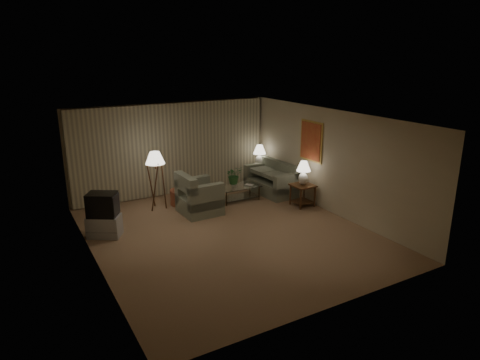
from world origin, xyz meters
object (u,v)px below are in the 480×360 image
armchair (200,197)px  coffee_table (239,191)px  side_table_far (259,173)px  table_lamp_far (259,154)px  crt_tv (102,205)px  table_lamp_near (304,171)px  floor_lamp (156,179)px  vase (234,184)px  tv_cabinet (104,226)px  side_table_near (303,191)px  sofa (271,181)px  ottoman (182,197)px

armchair → coffee_table: bearing=-76.9°
side_table_far → table_lamp_far: 0.62m
armchair → crt_tv: size_ratio=1.38×
table_lamp_near → crt_tv: size_ratio=0.85×
floor_lamp → vase: floor_lamp is taller
tv_cabinet → vase: 3.81m
coffee_table → side_table_near: bearing=-43.7°
sofa → vase: 1.32m
armchair → vase: (1.23, 0.36, 0.07)m
armchair → coffee_table: armchair is taller
crt_tv → ottoman: 2.68m
table_lamp_far → coffee_table: bearing=-143.1°
side_table_far → floor_lamp: (-3.54, -0.49, 0.43)m
tv_cabinet → armchair: bearing=38.1°
table_lamp_near → floor_lamp: 3.95m
armchair → side_table_near: (2.68, -0.89, -0.01)m
armchair → ottoman: size_ratio=1.70×
floor_lamp → crt_tv: bearing=-145.6°
table_lamp_far → tv_cabinet: table_lamp_far is taller
side_table_near → floor_lamp: 3.97m
table_lamp_near → ottoman: size_ratio=1.05×
table_lamp_near → tv_cabinet: size_ratio=0.77×
side_table_near → tv_cabinet: size_ratio=0.70×
armchair → coffee_table: size_ratio=0.89×
side_table_far → ottoman: size_ratio=0.96×
floor_lamp → table_lamp_near: bearing=-26.2°
tv_cabinet → ottoman: bearing=57.6°
sofa → ottoman: (-2.69, 0.40, -0.16)m
table_lamp_near → tv_cabinet: (-5.20, 0.61, -0.74)m
sofa → crt_tv: 5.12m
side_table_near → vase: 1.92m
sofa → side_table_near: bearing=2.8°
table_lamp_far → ottoman: size_ratio=1.10×
side_table_near → coffee_table: (-1.31, 1.25, -0.14)m
table_lamp_far → coffee_table: 1.79m
table_lamp_far → floor_lamp: bearing=-172.1°
armchair → sofa: bearing=-81.2°
floor_lamp → ottoman: 0.93m
sofa → side_table_far: bearing=166.8°
sofa → floor_lamp: 3.45m
ottoman → vase: 1.50m
side_table_near → coffee_table: 1.81m
side_table_near → vase: size_ratio=3.74×
side_table_near → floor_lamp: bearing=153.8°
side_table_far → side_table_near: bearing=-90.0°
floor_lamp → coffee_table: bearing=-12.4°
crt_tv → vase: (3.74, 0.64, -0.28)m
sofa → ottoman: bearing=-102.1°
coffee_table → floor_lamp: bearing=167.6°
table_lamp_near → tv_cabinet: 5.29m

